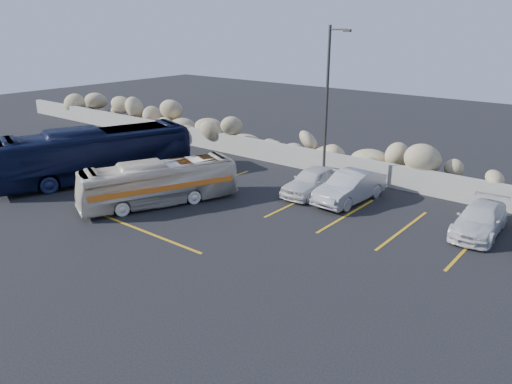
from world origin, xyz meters
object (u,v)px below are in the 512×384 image
Objects in this scene: tour_coach at (96,154)px; car_a at (313,181)px; vintage_bus at (159,183)px; car_b at (350,187)px; car_c at (480,220)px; lamppost at (328,105)px.

car_a is at bearing 45.87° from tour_coach.
car_b is (6.78, 5.90, -0.31)m from vintage_bus.
car_a is at bearing 178.27° from car_c.
car_a is 0.98× the size of car_c.
vintage_bus is (-4.86, -6.72, -3.27)m from lamppost.
car_c is at bearing 35.42° from tour_coach.
car_a is 1.96m from car_b.
car_b is 5.94m from car_c.
car_b is at bearing 42.93° from tour_coach.
tour_coach is 19.05m from car_c.
car_a is (4.83, 5.68, -0.35)m from vintage_bus.
lamppost is 1.99× the size of car_c.
car_b is (1.95, 0.22, 0.04)m from car_a.
lamppost reaches higher than car_c.
tour_coach is 11.65m from car_a.
tour_coach reaches higher than car_c.
tour_coach is 2.36× the size of car_b.
lamppost reaches higher than vintage_bus.
lamppost reaches higher than car_a.
car_b reaches higher than car_a.
car_c is at bearing 48.17° from vintage_bus.
car_a is 0.91× the size of car_b.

